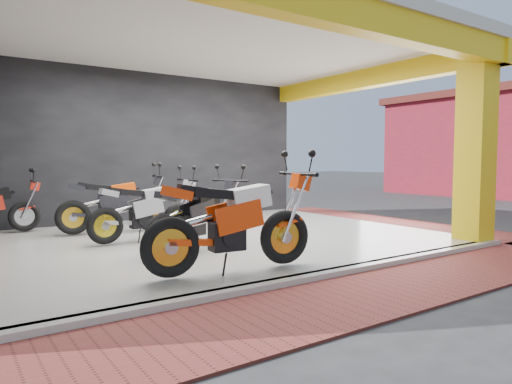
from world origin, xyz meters
The scene contains 15 objects.
ground centered at (0.00, 0.00, 0.00)m, with size 80.00×80.00×0.00m, color #2D2D30.
showroom_floor centered at (0.00, 2.00, 0.05)m, with size 8.00×6.00×0.10m, color beige.
showroom_ceiling centered at (0.00, 2.00, 3.60)m, with size 8.40×6.40×0.20m, color beige.
back_wall centered at (0.00, 5.10, 1.75)m, with size 8.20×0.20×3.50m, color black.
corner_column centered at (3.75, -0.75, 1.75)m, with size 0.50×0.50×3.50m, color yellow.
header_beam_front centered at (0.00, -1.00, 3.30)m, with size 8.40×0.30×0.40m, color yellow.
header_beam_right centered at (4.00, 2.00, 3.30)m, with size 0.30×6.40×0.40m, color yellow.
floor_kerb centered at (0.00, -1.02, 0.05)m, with size 8.00×0.20×0.10m, color beige.
paver_front centered at (0.00, -1.80, 0.01)m, with size 9.00×1.40×0.03m, color maroon.
paver_right centered at (4.80, 2.00, 0.01)m, with size 1.40×7.00×0.03m, color maroon.
moto_hero centered at (-0.25, -0.50, 0.82)m, with size 2.37×0.88×1.45m, color red, non-canonical shape.
moto_row_a centered at (-0.47, 2.28, 0.72)m, with size 2.02×0.75×1.23m, color #9C9EA4, non-canonical shape.
moto_row_b centered at (-0.14, 1.27, 0.73)m, with size 2.05×0.76×1.26m, color black, non-canonical shape.
moto_row_c centered at (-0.65, 3.30, 0.74)m, with size 2.10×0.78×1.29m, color black, non-canonical shape.
moto_row_d centered at (-2.66, 4.50, 0.69)m, with size 1.92×0.71×1.17m, color #B62113, non-canonical shape.
Camera 1 is at (-3.89, -5.16, 1.48)m, focal length 32.00 mm.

